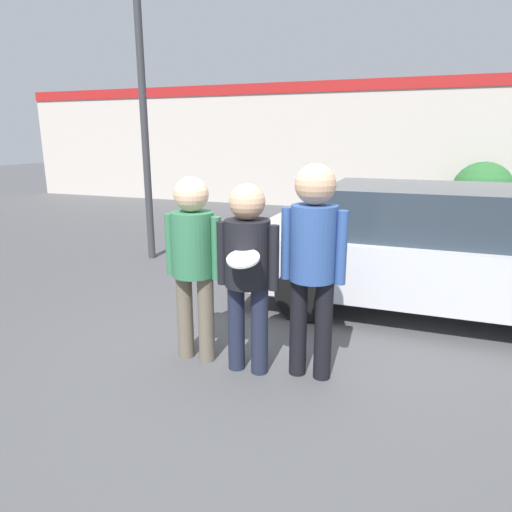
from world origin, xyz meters
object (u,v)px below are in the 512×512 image
person_middle_with_frisbee (247,263)px  person_right (313,252)px  street_lamp (150,39)px  person_left (193,253)px  shrub (482,192)px  parked_car_near (432,249)px

person_middle_with_frisbee → person_right: size_ratio=0.91×
person_right → street_lamp: (-3.36, 3.01, 2.37)m
person_left → street_lamp: size_ratio=0.30×
person_left → person_right: person_right is taller
street_lamp → person_right: bearing=-41.9°
person_left → person_right: size_ratio=0.93×
person_middle_with_frisbee → person_right: bearing=10.8°
shrub → person_middle_with_frisbee: bearing=-106.6°
person_right → shrub: 9.19m
person_right → parked_car_near: (0.97, 2.08, -0.38)m
person_right → shrub: size_ratio=1.26×
person_middle_with_frisbee → shrub: bearing=73.4°
person_middle_with_frisbee → shrub: (2.69, 9.03, -0.28)m
person_middle_with_frisbee → person_right: (0.54, 0.10, 0.12)m
person_left → person_middle_with_frisbee: person_left is taller
person_right → shrub: (2.15, 8.92, -0.39)m
person_right → person_left: bearing=-177.2°
person_left → person_right: 1.09m
street_lamp → shrub: size_ratio=3.91×
street_lamp → parked_car_near: bearing=-12.2°
person_middle_with_frisbee → shrub: 9.42m
shrub → person_right: bearing=-103.6°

